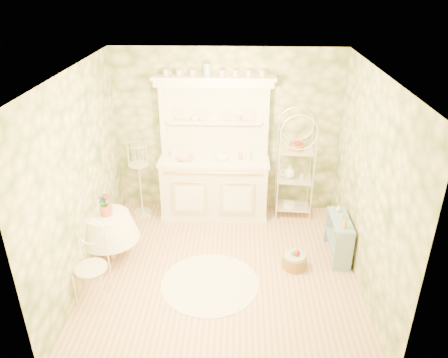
{
  "coord_description": "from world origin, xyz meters",
  "views": [
    {
      "loc": [
        0.21,
        -4.85,
        3.76
      ],
      "look_at": [
        0.0,
        0.5,
        1.15
      ],
      "focal_mm": 35.0,
      "sensor_mm": 36.0,
      "label": 1
    }
  ],
  "objects_px": {
    "kitchen_dresser": "(214,151)",
    "floor_basket": "(294,260)",
    "bakers_rack": "(295,165)",
    "side_shelf": "(338,239)",
    "round_table": "(110,237)",
    "cafe_chair": "(92,272)",
    "birdcage_stand": "(139,174)"
  },
  "relations": [
    {
      "from": "kitchen_dresser",
      "to": "cafe_chair",
      "type": "height_order",
      "value": "kitchen_dresser"
    },
    {
      "from": "cafe_chair",
      "to": "floor_basket",
      "type": "relative_size",
      "value": 2.28
    },
    {
      "from": "side_shelf",
      "to": "birdcage_stand",
      "type": "relative_size",
      "value": 0.44
    },
    {
      "from": "bakers_rack",
      "to": "round_table",
      "type": "xyz_separation_m",
      "value": [
        -2.69,
        -1.36,
        -0.55
      ]
    },
    {
      "from": "bakers_rack",
      "to": "side_shelf",
      "type": "distance_m",
      "value": 1.43
    },
    {
      "from": "side_shelf",
      "to": "cafe_chair",
      "type": "xyz_separation_m",
      "value": [
        -3.21,
        -1.0,
        0.11
      ]
    },
    {
      "from": "side_shelf",
      "to": "floor_basket",
      "type": "relative_size",
      "value": 1.91
    },
    {
      "from": "round_table",
      "to": "cafe_chair",
      "type": "height_order",
      "value": "cafe_chair"
    },
    {
      "from": "floor_basket",
      "to": "bakers_rack",
      "type": "bearing_deg",
      "value": 85.8
    },
    {
      "from": "bakers_rack",
      "to": "round_table",
      "type": "relative_size",
      "value": 2.57
    },
    {
      "from": "cafe_chair",
      "to": "birdcage_stand",
      "type": "distance_m",
      "value": 2.11
    },
    {
      "from": "birdcage_stand",
      "to": "side_shelf",
      "type": "bearing_deg",
      "value": -19.38
    },
    {
      "from": "side_shelf",
      "to": "floor_basket",
      "type": "xyz_separation_m",
      "value": [
        -0.64,
        -0.29,
        -0.17
      ]
    },
    {
      "from": "side_shelf",
      "to": "floor_basket",
      "type": "height_order",
      "value": "side_shelf"
    },
    {
      "from": "round_table",
      "to": "birdcage_stand",
      "type": "xyz_separation_m",
      "value": [
        0.18,
        1.25,
        0.39
      ]
    },
    {
      "from": "cafe_chair",
      "to": "floor_basket",
      "type": "distance_m",
      "value": 2.68
    },
    {
      "from": "bakers_rack",
      "to": "floor_basket",
      "type": "distance_m",
      "value": 1.66
    },
    {
      "from": "round_table",
      "to": "birdcage_stand",
      "type": "distance_m",
      "value": 1.32
    },
    {
      "from": "kitchen_dresser",
      "to": "round_table",
      "type": "bearing_deg",
      "value": -136.79
    },
    {
      "from": "kitchen_dresser",
      "to": "floor_basket",
      "type": "height_order",
      "value": "kitchen_dresser"
    },
    {
      "from": "side_shelf",
      "to": "cafe_chair",
      "type": "relative_size",
      "value": 0.84
    },
    {
      "from": "side_shelf",
      "to": "round_table",
      "type": "height_order",
      "value": "round_table"
    },
    {
      "from": "bakers_rack",
      "to": "cafe_chair",
      "type": "height_order",
      "value": "bakers_rack"
    },
    {
      "from": "side_shelf",
      "to": "cafe_chair",
      "type": "distance_m",
      "value": 3.37
    },
    {
      "from": "bakers_rack",
      "to": "round_table",
      "type": "distance_m",
      "value": 3.06
    },
    {
      "from": "kitchen_dresser",
      "to": "cafe_chair",
      "type": "relative_size",
      "value": 2.95
    },
    {
      "from": "kitchen_dresser",
      "to": "floor_basket",
      "type": "distance_m",
      "value": 2.12
    },
    {
      "from": "kitchen_dresser",
      "to": "floor_basket",
      "type": "relative_size",
      "value": 6.71
    },
    {
      "from": "side_shelf",
      "to": "kitchen_dresser",
      "type": "bearing_deg",
      "value": 151.64
    },
    {
      "from": "round_table",
      "to": "birdcage_stand",
      "type": "height_order",
      "value": "birdcage_stand"
    },
    {
      "from": "round_table",
      "to": "floor_basket",
      "type": "bearing_deg",
      "value": -2.35
    },
    {
      "from": "birdcage_stand",
      "to": "floor_basket",
      "type": "height_order",
      "value": "birdcage_stand"
    }
  ]
}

